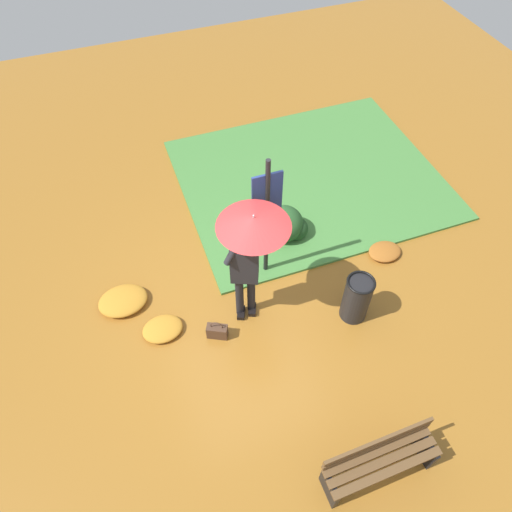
{
  "coord_description": "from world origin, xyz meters",
  "views": [
    {
      "loc": [
        -1.17,
        -3.75,
        6.2
      ],
      "look_at": [
        0.29,
        0.3,
        0.85
      ],
      "focal_mm": 33.39,
      "sensor_mm": 36.0,
      "label": 1
    }
  ],
  "objects_px": {
    "handbag": "(217,331)",
    "trash_bin": "(357,298)",
    "person_with_umbrella": "(249,243)",
    "park_bench": "(380,460)",
    "info_sign_post": "(267,207)"
  },
  "relations": [
    {
      "from": "handbag",
      "to": "trash_bin",
      "type": "height_order",
      "value": "trash_bin"
    },
    {
      "from": "person_with_umbrella",
      "to": "park_bench",
      "type": "distance_m",
      "value": 3.02
    },
    {
      "from": "person_with_umbrella",
      "to": "park_bench",
      "type": "xyz_separation_m",
      "value": [
        0.64,
        -2.72,
        -1.15
      ]
    },
    {
      "from": "info_sign_post",
      "to": "person_with_umbrella",
      "type": "bearing_deg",
      "value": -127.36
    },
    {
      "from": "person_with_umbrella",
      "to": "handbag",
      "type": "xyz_separation_m",
      "value": [
        -0.61,
        -0.28,
        -1.42
      ]
    },
    {
      "from": "info_sign_post",
      "to": "park_bench",
      "type": "distance_m",
      "value": 3.51
    },
    {
      "from": "person_with_umbrella",
      "to": "info_sign_post",
      "type": "height_order",
      "value": "info_sign_post"
    },
    {
      "from": "park_bench",
      "to": "trash_bin",
      "type": "height_order",
      "value": "trash_bin"
    },
    {
      "from": "trash_bin",
      "to": "person_with_umbrella",
      "type": "bearing_deg",
      "value": 156.64
    },
    {
      "from": "person_with_umbrella",
      "to": "trash_bin",
      "type": "relative_size",
      "value": 2.45
    },
    {
      "from": "person_with_umbrella",
      "to": "handbag",
      "type": "bearing_deg",
      "value": -155.24
    },
    {
      "from": "handbag",
      "to": "person_with_umbrella",
      "type": "bearing_deg",
      "value": 24.76
    },
    {
      "from": "info_sign_post",
      "to": "park_bench",
      "type": "height_order",
      "value": "info_sign_post"
    },
    {
      "from": "person_with_umbrella",
      "to": "park_bench",
      "type": "relative_size",
      "value": 1.46
    },
    {
      "from": "handbag",
      "to": "trash_bin",
      "type": "distance_m",
      "value": 2.09
    }
  ]
}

